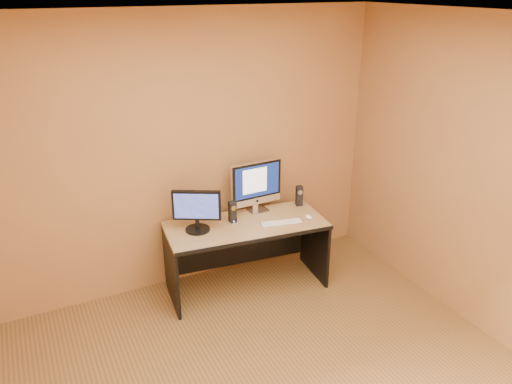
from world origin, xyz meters
TOP-DOWN VIEW (x-y plane):
  - walls at (0.00, 0.00)m, footprint 4.00×4.00m
  - ceiling at (0.00, 0.00)m, footprint 4.00×4.00m
  - desk at (0.46, 1.56)m, footprint 1.55×0.82m
  - imac at (0.69, 1.77)m, footprint 0.54×0.21m
  - second_monitor at (0.01, 1.64)m, footprint 0.50×0.41m
  - speaker_left at (0.37, 1.66)m, footprint 0.07×0.07m
  - speaker_right at (1.13, 1.71)m, footprint 0.08×0.08m
  - keyboard at (0.77, 1.42)m, footprint 0.41×0.19m
  - mouse at (1.05, 1.40)m, footprint 0.06×0.10m
  - cable_a at (0.79, 1.82)m, footprint 0.02×0.20m
  - cable_b at (0.67, 1.85)m, footprint 0.10×0.15m

SIDE VIEW (x-z plane):
  - desk at x=0.46m, z-range 0.00..0.69m
  - cable_a at x=0.79m, z-range 0.69..0.70m
  - cable_b at x=0.67m, z-range 0.69..0.70m
  - keyboard at x=0.77m, z-range 0.69..0.71m
  - mouse at x=1.05m, z-range 0.69..0.72m
  - speaker_left at x=0.37m, z-range 0.69..0.89m
  - speaker_right at x=1.13m, z-range 0.69..0.89m
  - second_monitor at x=0.01m, z-range 0.69..1.08m
  - imac at x=0.69m, z-range 0.69..1.20m
  - walls at x=0.00m, z-range 0.00..2.60m
  - ceiling at x=0.00m, z-range 2.60..2.60m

